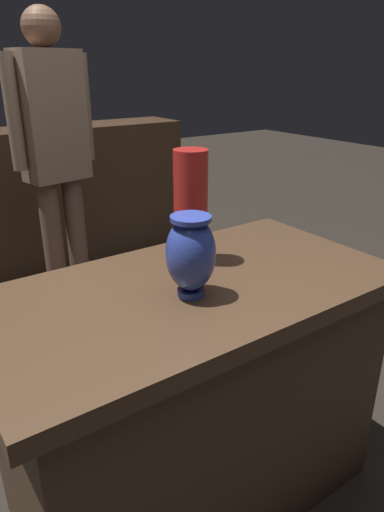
# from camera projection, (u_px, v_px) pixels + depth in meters

# --- Properties ---
(ground_plane) EXTENTS (14.00, 14.00, 0.00)m
(ground_plane) POSITION_uv_depth(u_px,v_px,m) (193.00, 488.00, 1.62)
(ground_plane) COLOR black
(display_plinth) EXTENTS (1.20, 0.64, 0.80)m
(display_plinth) POSITION_uv_depth(u_px,v_px,m) (193.00, 396.00, 1.46)
(display_plinth) COLOR #422D1E
(display_plinth) RESTS_ON ground_plane
(back_display_shelf) EXTENTS (2.60, 0.40, 0.99)m
(back_display_shelf) POSITION_uv_depth(u_px,v_px,m) (4.00, 207.00, 3.09)
(back_display_shelf) COLOR #422D1E
(back_display_shelf) RESTS_ON ground_plane
(vase_centerpiece) EXTENTS (0.13, 0.13, 0.22)m
(vase_centerpiece) POSITION_uv_depth(u_px,v_px,m) (191.00, 254.00, 1.20)
(vase_centerpiece) COLOR #2D429E
(vase_centerpiece) RESTS_ON display_plinth
(vase_tall_behind) EXTENTS (0.13, 0.13, 0.35)m
(vase_tall_behind) POSITION_uv_depth(u_px,v_px,m) (191.00, 209.00, 1.41)
(vase_tall_behind) COLOR red
(vase_tall_behind) RESTS_ON display_plinth
(visitor_center_back) EXTENTS (0.46, 0.24, 1.64)m
(visitor_center_back) POSITION_uv_depth(u_px,v_px,m) (55.00, 150.00, 2.41)
(visitor_center_back) COLOR brown
(visitor_center_back) RESTS_ON ground_plane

